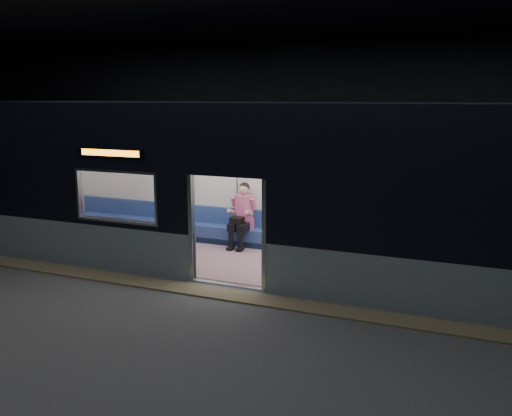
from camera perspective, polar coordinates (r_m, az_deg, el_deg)
The scene contains 7 objects.
station_floor at distance 9.36m, azimuth -5.75°, elevation -10.13°, with size 24.00×14.00×0.01m, color #47494C.
station_envelope at distance 8.70m, azimuth -6.25°, elevation 12.94°, with size 24.00×14.00×5.00m.
tactile_strip at distance 9.81m, azimuth -4.24°, elevation -8.94°, with size 22.80×0.50×0.03m, color #8C7F59.
metro_car at distance 11.12m, azimuth 0.18°, elevation 3.31°, with size 18.00×3.04×3.35m.
passenger at distance 12.50m, azimuth -1.40°, elevation -0.41°, with size 0.46×0.78×1.49m.
handbag at distance 12.32m, azimuth -2.03°, elevation -1.30°, with size 0.28×0.24×0.14m, color black.
transit_map at distance 11.69m, azimuth 24.52°, elevation 0.93°, with size 1.06×0.03×0.69m, color white.
Camera 1 is at (4.11, -7.66, 3.46)m, focal length 38.00 mm.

